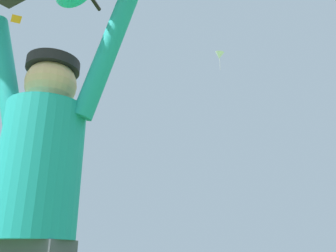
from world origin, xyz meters
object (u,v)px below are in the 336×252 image
(distant_kite_yellow_high_right, at_px, (61,69))
(distant_kite_white_mid_right, at_px, (219,55))
(distant_kite_orange_low_right, at_px, (16,19))
(kite_flyer_person, at_px, (35,209))

(distant_kite_yellow_high_right, xyz_separation_m, distant_kite_white_mid_right, (7.77, 15.21, 8.74))
(distant_kite_white_mid_right, bearing_deg, distant_kite_yellow_high_right, -117.07)
(distant_kite_yellow_high_right, distance_m, distant_kite_orange_low_right, 3.73)
(kite_flyer_person, distance_m, distant_kite_white_mid_right, 35.16)
(distant_kite_yellow_high_right, height_order, distant_kite_white_mid_right, distant_kite_white_mid_right)
(distant_kite_yellow_high_right, distance_m, distant_kite_white_mid_right, 19.19)
(kite_flyer_person, xyz_separation_m, distant_kite_yellow_high_right, (-9.78, 14.51, 9.94))
(kite_flyer_person, bearing_deg, distant_kite_yellow_high_right, 123.98)
(distant_kite_white_mid_right, relative_size, distant_kite_orange_low_right, 4.35)
(kite_flyer_person, height_order, distant_kite_orange_low_right, distant_kite_orange_low_right)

